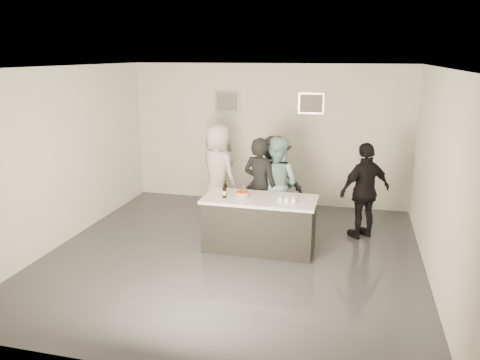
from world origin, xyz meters
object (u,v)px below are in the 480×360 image
(person_main_black, at_px, (260,186))
(person_guest_right, at_px, (365,191))
(beer_bottle_b, at_px, (224,190))
(bar_counter, at_px, (259,224))
(person_guest_back, at_px, (274,180))
(cake, at_px, (242,195))
(beer_bottle_a, at_px, (225,187))
(person_main_blue, at_px, (276,184))
(person_guest_left, at_px, (218,172))

(person_main_black, height_order, person_guest_right, person_main_black)
(beer_bottle_b, relative_size, person_guest_right, 0.15)
(bar_counter, relative_size, person_guest_back, 1.09)
(person_main_black, xyz_separation_m, person_guest_right, (1.84, 0.27, -0.03))
(cake, xyz_separation_m, beer_bottle_a, (-0.32, 0.08, 0.09))
(cake, distance_m, person_main_black, 0.77)
(bar_counter, bearing_deg, person_guest_right, 30.18)
(person_main_black, bearing_deg, cake, 98.98)
(beer_bottle_a, bearing_deg, person_guest_right, 22.15)
(person_guest_right, bearing_deg, bar_counter, -6.53)
(beer_bottle_a, distance_m, person_guest_right, 2.48)
(person_guest_back, bearing_deg, bar_counter, 76.31)
(person_main_black, bearing_deg, bar_counter, 121.25)
(beer_bottle_a, height_order, beer_bottle_b, same)
(bar_counter, height_order, beer_bottle_b, beer_bottle_b)
(bar_counter, bearing_deg, person_main_black, 101.70)
(person_guest_right, bearing_deg, person_main_blue, -34.75)
(person_main_black, height_order, person_guest_left, person_guest_left)
(beer_bottle_a, bearing_deg, person_main_black, 55.60)
(person_main_blue, height_order, person_guest_right, person_main_blue)
(bar_counter, height_order, cake, cake)
(beer_bottle_b, relative_size, person_main_black, 0.15)
(person_main_blue, relative_size, person_guest_left, 0.95)
(bar_counter, relative_size, beer_bottle_a, 7.15)
(person_main_blue, height_order, person_guest_left, person_guest_left)
(beer_bottle_b, distance_m, person_main_black, 0.95)
(bar_counter, bearing_deg, person_main_blue, 82.63)
(person_guest_left, bearing_deg, person_guest_right, -153.81)
(bar_counter, xyz_separation_m, cake, (-0.29, -0.04, 0.49))
(cake, xyz_separation_m, person_guest_left, (-0.84, 1.40, -0.00))
(beer_bottle_a, xyz_separation_m, person_guest_left, (-0.52, 1.31, -0.09))
(person_guest_right, xyz_separation_m, person_guest_back, (-1.69, 0.37, -0.01))
(beer_bottle_a, bearing_deg, beer_bottle_b, -78.29)
(beer_bottle_b, bearing_deg, person_guest_back, 68.99)
(person_main_black, relative_size, person_main_blue, 1.00)
(bar_counter, relative_size, person_guest_right, 1.08)
(person_guest_right, bearing_deg, person_main_black, -28.46)
(beer_bottle_b, distance_m, person_main_blue, 1.27)
(person_main_blue, xyz_separation_m, person_guest_right, (1.57, 0.05, -0.03))
(cake, height_order, person_guest_right, person_guest_right)
(cake, distance_m, beer_bottle_a, 0.34)
(cake, relative_size, beer_bottle_b, 0.87)
(person_guest_back, bearing_deg, person_main_black, 63.22)
(person_guest_left, relative_size, person_guest_right, 1.09)
(person_guest_right, bearing_deg, person_guest_back, -49.10)
(person_guest_back, bearing_deg, beer_bottle_b, 55.30)
(cake, distance_m, beer_bottle_b, 0.31)
(cake, height_order, beer_bottle_a, beer_bottle_a)
(person_main_blue, distance_m, person_guest_left, 1.32)
(beer_bottle_b, bearing_deg, person_guest_left, 110.49)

